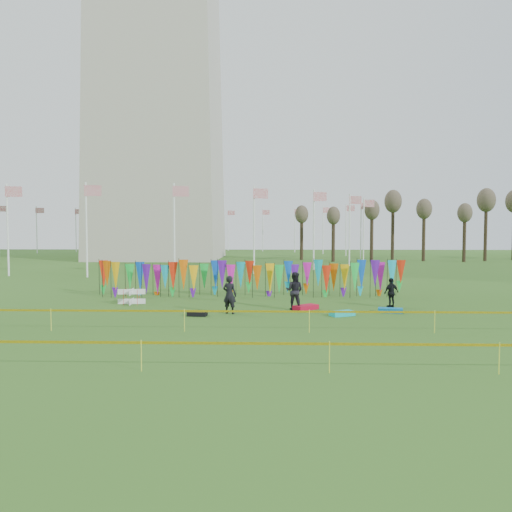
{
  "coord_description": "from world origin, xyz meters",
  "views": [
    {
      "loc": [
        1.53,
        -21.55,
        4.0
      ],
      "look_at": [
        0.71,
        6.0,
        2.56
      ],
      "focal_mm": 35.0,
      "sensor_mm": 36.0,
      "label": 1
    }
  ],
  "objects_px": {
    "person_right": "(391,293)",
    "kite_bag_turquoise": "(342,313)",
    "box_kite": "(132,297)",
    "kite_bag_black": "(197,314)",
    "person_mid": "(295,291)",
    "person_left": "(230,295)",
    "kite_bag_red": "(306,307)",
    "kite_bag_teal": "(390,310)"
  },
  "relations": [
    {
      "from": "box_kite",
      "to": "person_mid",
      "type": "bearing_deg",
      "value": -10.04
    },
    {
      "from": "box_kite",
      "to": "kite_bag_turquoise",
      "type": "xyz_separation_m",
      "value": [
        10.83,
        -3.32,
        -0.3
      ]
    },
    {
      "from": "person_left",
      "to": "kite_bag_turquoise",
      "type": "distance_m",
      "value": 5.37
    },
    {
      "from": "person_mid",
      "to": "kite_bag_teal",
      "type": "height_order",
      "value": "person_mid"
    },
    {
      "from": "person_left",
      "to": "person_right",
      "type": "bearing_deg",
      "value": -147.89
    },
    {
      "from": "person_mid",
      "to": "kite_bag_turquoise",
      "type": "height_order",
      "value": "person_mid"
    },
    {
      "from": "kite_bag_red",
      "to": "kite_bag_black",
      "type": "bearing_deg",
      "value": -159.23
    },
    {
      "from": "box_kite",
      "to": "kite_bag_red",
      "type": "bearing_deg",
      "value": -9.7
    },
    {
      "from": "kite_bag_black",
      "to": "person_left",
      "type": "bearing_deg",
      "value": 25.07
    },
    {
      "from": "box_kite",
      "to": "kite_bag_turquoise",
      "type": "bearing_deg",
      "value": -17.07
    },
    {
      "from": "kite_bag_turquoise",
      "to": "kite_bag_black",
      "type": "height_order",
      "value": "kite_bag_turquoise"
    },
    {
      "from": "kite_bag_black",
      "to": "kite_bag_teal",
      "type": "height_order",
      "value": "kite_bag_teal"
    },
    {
      "from": "person_right",
      "to": "kite_bag_turquoise",
      "type": "distance_m",
      "value": 4.0
    },
    {
      "from": "person_left",
      "to": "box_kite",
      "type": "bearing_deg",
      "value": -10.36
    },
    {
      "from": "person_left",
      "to": "person_right",
      "type": "distance_m",
      "value": 8.5
    },
    {
      "from": "kite_bag_turquoise",
      "to": "box_kite",
      "type": "bearing_deg",
      "value": 162.93
    },
    {
      "from": "person_mid",
      "to": "kite_bag_black",
      "type": "xyz_separation_m",
      "value": [
        -4.62,
        -2.01,
        -0.84
      ]
    },
    {
      "from": "person_left",
      "to": "kite_bag_red",
      "type": "relative_size",
      "value": 1.41
    },
    {
      "from": "person_right",
      "to": "kite_bag_teal",
      "type": "bearing_deg",
      "value": 47.76
    },
    {
      "from": "kite_bag_turquoise",
      "to": "kite_bag_teal",
      "type": "height_order",
      "value": "kite_bag_turquoise"
    },
    {
      "from": "box_kite",
      "to": "kite_bag_black",
      "type": "distance_m",
      "value": 5.42
    },
    {
      "from": "person_left",
      "to": "person_mid",
      "type": "xyz_separation_m",
      "value": [
        3.16,
        1.33,
        0.03
      ]
    },
    {
      "from": "person_left",
      "to": "kite_bag_teal",
      "type": "bearing_deg",
      "value": -159.17
    },
    {
      "from": "kite_bag_red",
      "to": "box_kite",
      "type": "bearing_deg",
      "value": 170.3
    },
    {
      "from": "person_left",
      "to": "kite_bag_red",
      "type": "xyz_separation_m",
      "value": [
        3.73,
        1.28,
        -0.8
      ]
    },
    {
      "from": "person_left",
      "to": "person_right",
      "type": "relative_size",
      "value": 1.2
    },
    {
      "from": "person_right",
      "to": "kite_bag_red",
      "type": "relative_size",
      "value": 1.18
    },
    {
      "from": "kite_bag_red",
      "to": "person_right",
      "type": "bearing_deg",
      "value": 11.68
    },
    {
      "from": "person_mid",
      "to": "kite_bag_turquoise",
      "type": "distance_m",
      "value": 2.9
    },
    {
      "from": "kite_bag_turquoise",
      "to": "kite_bag_teal",
      "type": "distance_m",
      "value": 2.66
    },
    {
      "from": "kite_bag_turquoise",
      "to": "kite_bag_teal",
      "type": "xyz_separation_m",
      "value": [
        2.47,
        0.97,
        -0.0
      ]
    },
    {
      "from": "person_right",
      "to": "kite_bag_turquoise",
      "type": "relative_size",
      "value": 1.37
    },
    {
      "from": "box_kite",
      "to": "kite_bag_teal",
      "type": "xyz_separation_m",
      "value": [
        13.3,
        -2.35,
        -0.31
      ]
    },
    {
      "from": "person_left",
      "to": "kite_bag_red",
      "type": "bearing_deg",
      "value": -143.95
    },
    {
      "from": "person_left",
      "to": "kite_bag_teal",
      "type": "xyz_separation_m",
      "value": [
        7.77,
        0.52,
        -0.8
      ]
    },
    {
      "from": "kite_bag_red",
      "to": "person_left",
      "type": "bearing_deg",
      "value": -160.98
    },
    {
      "from": "person_left",
      "to": "kite_bag_black",
      "type": "xyz_separation_m",
      "value": [
        -1.45,
        -0.68,
        -0.81
      ]
    },
    {
      "from": "kite_bag_teal",
      "to": "box_kite",
      "type": "bearing_deg",
      "value": 169.98
    },
    {
      "from": "kite_bag_turquoise",
      "to": "kite_bag_black",
      "type": "distance_m",
      "value": 6.75
    },
    {
      "from": "person_mid",
      "to": "kite_bag_black",
      "type": "bearing_deg",
      "value": 41.79
    },
    {
      "from": "box_kite",
      "to": "kite_bag_red",
      "type": "relative_size",
      "value": 0.64
    },
    {
      "from": "person_mid",
      "to": "kite_bag_black",
      "type": "distance_m",
      "value": 5.1
    }
  ]
}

